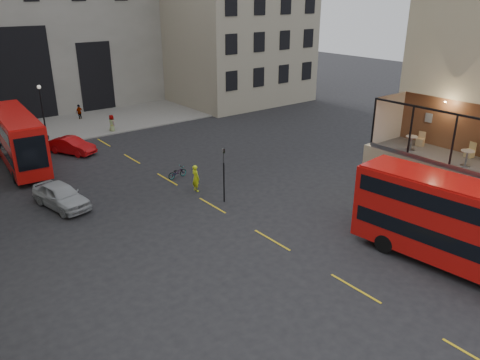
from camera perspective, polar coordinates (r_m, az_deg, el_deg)
ground at (r=25.05m, az=16.79°, el=-10.93°), size 140.00×140.00×0.00m
host_frontage at (r=29.15m, az=24.82°, el=-2.31°), size 3.00×11.00×4.50m
cafe_floor at (r=28.37m, az=25.54°, el=1.94°), size 3.00×10.00×0.10m
gateway at (r=60.97m, az=-26.77°, el=16.03°), size 35.00×10.60×18.00m
building_right at (r=64.01m, az=-1.67°, el=19.28°), size 16.60×18.60×20.00m
pavement_far at (r=52.55m, az=-23.70°, el=5.49°), size 40.00×12.00×0.12m
traffic_light_near at (r=30.89m, az=-1.99°, el=1.44°), size 0.16×0.20×3.80m
street_lamp_b at (r=48.23m, az=-22.83°, el=7.18°), size 0.36×0.36×5.33m
bus_near at (r=25.65m, az=26.17°, el=-4.97°), size 3.86×11.73×4.59m
bus_far at (r=41.67m, az=-25.51°, el=4.78°), size 3.32×11.20×4.41m
car_a at (r=32.89m, az=-20.99°, el=-1.77°), size 2.88×5.11×1.64m
car_b at (r=43.77m, az=-19.84°, el=3.96°), size 3.42×4.61×1.45m
bicycle at (r=36.08m, az=-7.65°, el=0.93°), size 1.71×0.75×0.87m
cyclist at (r=33.32m, az=-5.42°, el=0.23°), size 0.47×0.71×1.94m
pedestrian_c at (r=55.62m, az=-18.99°, el=7.82°), size 1.10×0.82×1.73m
pedestrian_d at (r=49.58m, az=-15.36°, el=6.66°), size 0.69×0.94×1.77m
cafe_table_mid at (r=27.55m, az=25.93°, el=2.68°), size 0.68×0.68×0.85m
cafe_table_far at (r=29.15m, az=20.16°, el=4.51°), size 0.68×0.68×0.85m
cafe_chair_c at (r=29.21m, az=26.20°, el=3.00°), size 0.48×0.48×0.86m
cafe_chair_d at (r=30.30m, az=21.11°, el=4.40°), size 0.50×0.50×0.85m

